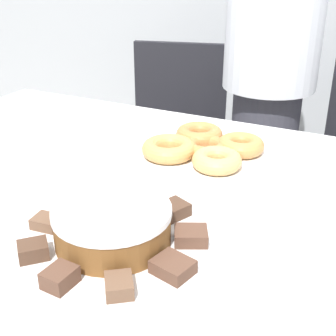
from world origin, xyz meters
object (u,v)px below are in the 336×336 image
(plate_cake, at_px, (114,244))
(frosted_cake, at_px, (113,225))
(person_standing, at_px, (270,68))
(plate_donuts, at_px, (206,155))
(office_chair_left, at_px, (174,159))
(napkin, at_px, (20,139))

(plate_cake, bearing_deg, frosted_cake, 0.00)
(person_standing, distance_m, plate_donuts, 0.65)
(office_chair_left, xyz_separation_m, plate_cake, (0.39, -1.08, 0.35))
(plate_cake, relative_size, frosted_cake, 1.73)
(plate_donuts, bearing_deg, napkin, -166.97)
(office_chair_left, distance_m, frosted_cake, 1.21)
(frosted_cake, bearing_deg, napkin, 147.57)
(plate_donuts, xyz_separation_m, frosted_cake, (-0.00, -0.42, 0.04))
(frosted_cake, bearing_deg, plate_donuts, 89.35)
(office_chair_left, relative_size, plate_cake, 2.47)
(person_standing, bearing_deg, office_chair_left, 178.06)
(plate_cake, height_order, frosted_cake, frosted_cake)
(frosted_cake, height_order, napkin, frosted_cake)
(napkin, bearing_deg, plate_donuts, 13.03)
(office_chair_left, bearing_deg, plate_donuts, -73.44)
(plate_cake, distance_m, frosted_cake, 0.04)
(person_standing, distance_m, frosted_cake, 1.07)
(person_standing, xyz_separation_m, office_chair_left, (-0.38, 0.01, -0.43))
(plate_cake, bearing_deg, plate_donuts, 89.35)
(plate_cake, height_order, plate_donuts, same)
(frosted_cake, distance_m, napkin, 0.58)
(plate_cake, xyz_separation_m, plate_donuts, (0.00, 0.42, 0.00))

